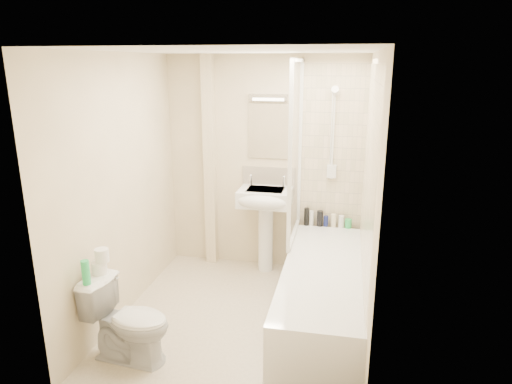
# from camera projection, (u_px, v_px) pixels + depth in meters

# --- Properties ---
(floor) EXTENTS (2.50, 2.50, 0.00)m
(floor) POSITION_uv_depth(u_px,v_px,m) (240.00, 318.00, 4.27)
(floor) COLOR beige
(floor) RESTS_ON ground
(wall_back) EXTENTS (2.20, 0.02, 2.40)m
(wall_back) POSITION_uv_depth(u_px,v_px,m) (264.00, 165.00, 5.12)
(wall_back) COLOR beige
(wall_back) RESTS_ON ground
(wall_left) EXTENTS (0.02, 2.50, 2.40)m
(wall_left) POSITION_uv_depth(u_px,v_px,m) (121.00, 189.00, 4.15)
(wall_left) COLOR beige
(wall_left) RESTS_ON ground
(wall_right) EXTENTS (0.02, 2.50, 2.40)m
(wall_right) POSITION_uv_depth(u_px,v_px,m) (369.00, 203.00, 3.74)
(wall_right) COLOR beige
(wall_right) RESTS_ON ground
(ceiling) EXTENTS (2.20, 2.50, 0.02)m
(ceiling) POSITION_uv_depth(u_px,v_px,m) (237.00, 51.00, 3.61)
(ceiling) COLOR white
(ceiling) RESTS_ON wall_back
(tile_back) EXTENTS (0.70, 0.01, 1.75)m
(tile_back) POSITION_uv_depth(u_px,v_px,m) (333.00, 148.00, 4.91)
(tile_back) COLOR beige
(tile_back) RESTS_ON wall_back
(tile_right) EXTENTS (0.01, 2.10, 1.75)m
(tile_right) POSITION_uv_depth(u_px,v_px,m) (369.00, 174.00, 3.76)
(tile_right) COLOR beige
(tile_right) RESTS_ON wall_right
(pipe_boxing) EXTENTS (0.12, 0.12, 2.40)m
(pipe_boxing) POSITION_uv_depth(u_px,v_px,m) (210.00, 164.00, 5.18)
(pipe_boxing) COLOR beige
(pipe_boxing) RESTS_ON ground
(splashback) EXTENTS (0.60, 0.02, 0.30)m
(splashback) POSITION_uv_depth(u_px,v_px,m) (269.00, 180.00, 5.15)
(splashback) COLOR beige
(splashback) RESTS_ON wall_back
(mirror) EXTENTS (0.46, 0.01, 0.60)m
(mirror) POSITION_uv_depth(u_px,v_px,m) (269.00, 131.00, 5.00)
(mirror) COLOR white
(mirror) RESTS_ON wall_back
(strip_light) EXTENTS (0.42, 0.07, 0.07)m
(strip_light) POSITION_uv_depth(u_px,v_px,m) (269.00, 97.00, 4.87)
(strip_light) COLOR silver
(strip_light) RESTS_ON wall_back
(bathtub) EXTENTS (0.70, 2.10, 0.55)m
(bathtub) POSITION_uv_depth(u_px,v_px,m) (322.00, 293.00, 4.14)
(bathtub) COLOR white
(bathtub) RESTS_ON ground
(shower_screen) EXTENTS (0.04, 0.92, 1.80)m
(shower_screen) POSITION_uv_depth(u_px,v_px,m) (296.00, 152.00, 4.55)
(shower_screen) COLOR white
(shower_screen) RESTS_ON bathtub
(shower_fixture) EXTENTS (0.10, 0.16, 0.99)m
(shower_fixture) POSITION_uv_depth(u_px,v_px,m) (333.00, 137.00, 4.83)
(shower_fixture) COLOR white
(shower_fixture) RESTS_ON wall_back
(pedestal_sink) EXTENTS (0.58, 0.51, 1.11)m
(pedestal_sink) POSITION_uv_depth(u_px,v_px,m) (265.00, 207.00, 5.01)
(pedestal_sink) COLOR white
(pedestal_sink) RESTS_ON ground
(bottle_black_a) EXTENTS (0.06, 0.06, 0.20)m
(bottle_black_a) POSITION_uv_depth(u_px,v_px,m) (306.00, 217.00, 5.09)
(bottle_black_a) COLOR black
(bottle_black_a) RESTS_ON bathtub
(bottle_white_a) EXTENTS (0.05, 0.05, 0.17)m
(bottle_white_a) POSITION_uv_depth(u_px,v_px,m) (311.00, 218.00, 5.09)
(bottle_white_a) COLOR silver
(bottle_white_a) RESTS_ON bathtub
(bottle_black_b) EXTENTS (0.07, 0.07, 0.18)m
(bottle_black_b) POSITION_uv_depth(u_px,v_px,m) (320.00, 218.00, 5.07)
(bottle_black_b) COLOR black
(bottle_black_b) RESTS_ON bathtub
(bottle_blue) EXTENTS (0.05, 0.05, 0.12)m
(bottle_blue) POSITION_uv_depth(u_px,v_px,m) (326.00, 221.00, 5.06)
(bottle_blue) COLOR navy
(bottle_blue) RESTS_ON bathtub
(bottle_cream) EXTENTS (0.05, 0.05, 0.15)m
(bottle_cream) POSITION_uv_depth(u_px,v_px,m) (334.00, 220.00, 5.04)
(bottle_cream) COLOR beige
(bottle_cream) RESTS_ON bathtub
(bottle_white_b) EXTENTS (0.06, 0.06, 0.13)m
(bottle_white_b) POSITION_uv_depth(u_px,v_px,m) (341.00, 222.00, 5.03)
(bottle_white_b) COLOR silver
(bottle_white_b) RESTS_ON bathtub
(bottle_green) EXTENTS (0.07, 0.07, 0.10)m
(bottle_green) POSITION_uv_depth(u_px,v_px,m) (348.00, 224.00, 5.02)
(bottle_green) COLOR green
(bottle_green) RESTS_ON bathtub
(toilet) EXTENTS (0.52, 0.75, 0.69)m
(toilet) POSITION_uv_depth(u_px,v_px,m) (129.00, 321.00, 3.61)
(toilet) COLOR white
(toilet) RESTS_ON ground
(toilet_roll_lower) EXTENTS (0.12, 0.12, 0.10)m
(toilet_roll_lower) POSITION_uv_depth(u_px,v_px,m) (99.00, 268.00, 3.63)
(toilet_roll_lower) COLOR white
(toilet_roll_lower) RESTS_ON toilet
(toilet_roll_upper) EXTENTS (0.11, 0.11, 0.11)m
(toilet_roll_upper) POSITION_uv_depth(u_px,v_px,m) (102.00, 255.00, 3.61)
(toilet_roll_upper) COLOR white
(toilet_roll_upper) RESTS_ON toilet_roll_lower
(green_bottle) EXTENTS (0.06, 0.06, 0.19)m
(green_bottle) POSITION_uv_depth(u_px,v_px,m) (86.00, 273.00, 3.44)
(green_bottle) COLOR #29C662
(green_bottle) RESTS_ON toilet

